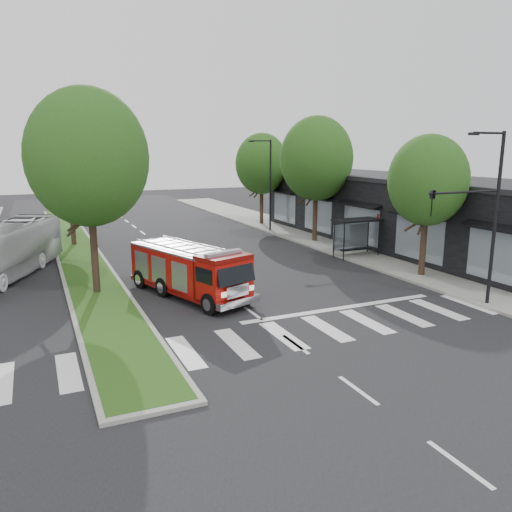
% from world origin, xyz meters
% --- Properties ---
extents(ground, '(140.00, 140.00, 0.00)m').
position_xyz_m(ground, '(0.00, 0.00, 0.00)').
color(ground, black).
rests_on(ground, ground).
extents(sidewalk_right, '(5.00, 80.00, 0.15)m').
position_xyz_m(sidewalk_right, '(12.50, 10.00, 0.07)').
color(sidewalk_right, gray).
rests_on(sidewalk_right, ground).
extents(median, '(3.00, 50.00, 0.15)m').
position_xyz_m(median, '(-6.00, 18.00, 0.08)').
color(median, gray).
rests_on(median, ground).
extents(storefront_row, '(8.00, 30.00, 5.00)m').
position_xyz_m(storefront_row, '(17.00, 10.00, 2.50)').
color(storefront_row, black).
rests_on(storefront_row, ground).
extents(bus_shelter, '(3.20, 1.60, 2.61)m').
position_xyz_m(bus_shelter, '(11.20, 8.15, 2.04)').
color(bus_shelter, black).
rests_on(bus_shelter, ground).
extents(tree_right_near, '(4.40, 4.40, 8.05)m').
position_xyz_m(tree_right_near, '(11.50, 2.00, 5.51)').
color(tree_right_near, black).
rests_on(tree_right_near, ground).
extents(tree_right_mid, '(5.60, 5.60, 9.72)m').
position_xyz_m(tree_right_mid, '(11.50, 14.00, 6.49)').
color(tree_right_mid, black).
rests_on(tree_right_mid, ground).
extents(tree_right_far, '(5.00, 5.00, 8.73)m').
position_xyz_m(tree_right_far, '(11.50, 24.00, 5.84)').
color(tree_right_far, black).
rests_on(tree_right_far, ground).
extents(tree_median_near, '(5.80, 5.80, 10.16)m').
position_xyz_m(tree_median_near, '(-6.00, 6.00, 6.81)').
color(tree_median_near, black).
rests_on(tree_median_near, ground).
extents(tree_median_far, '(5.60, 5.60, 9.72)m').
position_xyz_m(tree_median_far, '(-6.00, 20.00, 6.49)').
color(tree_median_far, black).
rests_on(tree_median_far, ground).
extents(streetlight_right_near, '(4.08, 0.22, 8.00)m').
position_xyz_m(streetlight_right_near, '(9.61, -3.50, 4.67)').
color(streetlight_right_near, black).
rests_on(streetlight_right_near, ground).
extents(streetlight_right_far, '(2.11, 0.20, 8.00)m').
position_xyz_m(streetlight_right_far, '(10.35, 20.00, 4.48)').
color(streetlight_right_far, black).
rests_on(streetlight_right_far, ground).
extents(fire_engine, '(4.68, 8.09, 2.69)m').
position_xyz_m(fire_engine, '(-1.80, 3.77, 1.29)').
color(fire_engine, '#630805').
rests_on(fire_engine, ground).
extents(city_bus, '(6.75, 11.38, 3.13)m').
position_xyz_m(city_bus, '(-10.37, 11.65, 1.57)').
color(city_bus, silver).
rests_on(city_bus, ground).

